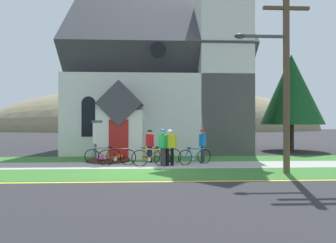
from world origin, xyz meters
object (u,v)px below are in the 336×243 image
at_px(bicycle_red, 103,156).
at_px(cyclist_in_white_jersey, 163,144).
at_px(bicycle_blue, 195,156).
at_px(church_sign, 110,134).
at_px(cyclist_in_green_jersey, 170,145).
at_px(roadside_conifer, 291,89).
at_px(cyclist_in_yellow_jersey, 203,143).
at_px(bicycle_black, 151,157).
at_px(bicycle_orange, 117,157).
at_px(cyclist_in_orange_jersey, 150,144).
at_px(utility_pole, 283,63).
at_px(bicycle_white, 163,155).

xyz_separation_m(bicycle_red, cyclist_in_white_jersey, (2.83, -1.06, 0.60)).
xyz_separation_m(bicycle_red, bicycle_blue, (4.32, -0.53, 0.00)).
bearing_deg(church_sign, cyclist_in_green_jersey, -34.72).
bearing_deg(bicycle_blue, cyclist_in_white_jersey, -160.50).
bearing_deg(bicycle_red, bicycle_blue, -6.99).
bearing_deg(roadside_conifer, cyclist_in_yellow_jersey, -142.53).
relative_size(bicycle_black, bicycle_orange, 1.02).
height_order(church_sign, roadside_conifer, roadside_conifer).
bearing_deg(bicycle_orange, bicycle_blue, 2.55).
bearing_deg(bicycle_blue, roadside_conifer, 38.18).
xyz_separation_m(cyclist_in_orange_jersey, roadside_conifer, (9.71, 5.30, 3.34)).
bearing_deg(bicycle_blue, bicycle_orange, -177.45).
bearing_deg(bicycle_blue, church_sign, 158.77).
bearing_deg(utility_pole, cyclist_in_green_jersey, 155.78).
xyz_separation_m(bicycle_black, bicycle_red, (-2.29, 0.98, -0.02)).
height_order(bicycle_white, roadside_conifer, roadside_conifer).
xyz_separation_m(bicycle_white, cyclist_in_yellow_jersey, (1.90, -0.02, 0.57)).
height_order(cyclist_in_white_jersey, roadside_conifer, roadside_conifer).
xyz_separation_m(bicycle_orange, roadside_conifer, (11.18, 6.14, 3.87)).
relative_size(bicycle_orange, bicycle_blue, 1.06).
distance_m(cyclist_in_yellow_jersey, roadside_conifer, 9.60).
bearing_deg(roadside_conifer, bicycle_black, -146.27).
relative_size(bicycle_orange, roadside_conifer, 0.25).
distance_m(cyclist_in_yellow_jersey, cyclist_in_orange_jersey, 2.57).
relative_size(bicycle_orange, cyclist_in_orange_jersey, 1.07).
bearing_deg(bicycle_blue, bicycle_white, 160.06).
height_order(cyclist_in_yellow_jersey, utility_pole, utility_pole).
bearing_deg(bicycle_red, church_sign, 82.80).
xyz_separation_m(bicycle_black, cyclist_in_white_jersey, (0.54, -0.07, 0.58)).
bearing_deg(utility_pole, roadside_conifer, 61.64).
bearing_deg(cyclist_in_yellow_jersey, cyclist_in_orange_jersey, 175.94).
relative_size(cyclist_in_green_jersey, cyclist_in_white_jersey, 0.98).
xyz_separation_m(church_sign, cyclist_in_white_jersey, (2.69, -2.15, -0.39)).
relative_size(bicycle_red, bicycle_white, 1.03).
bearing_deg(cyclist_in_yellow_jersey, bicycle_red, 179.67).
xyz_separation_m(bicycle_blue, utility_pole, (3.10, -2.38, 3.87)).
bearing_deg(cyclist_in_green_jersey, church_sign, 145.28).
bearing_deg(cyclist_in_white_jersey, bicycle_orange, 169.96).
xyz_separation_m(bicycle_red, bicycle_white, (2.88, -0.01, 0.01)).
bearing_deg(bicycle_white, bicycle_black, -121.10).
height_order(bicycle_red, bicycle_orange, bicycle_orange).
xyz_separation_m(bicycle_red, cyclist_in_orange_jersey, (2.22, 0.15, 0.56)).
bearing_deg(bicycle_blue, bicycle_red, 173.01).
distance_m(bicycle_red, utility_pole, 8.86).
bearing_deg(church_sign, bicycle_orange, -70.98).
bearing_deg(cyclist_in_white_jersey, roadside_conifer, 35.59).
bearing_deg(church_sign, bicycle_blue, -21.23).
bearing_deg(utility_pole, bicycle_white, 147.41).
distance_m(bicycle_orange, bicycle_blue, 3.57).
bearing_deg(bicycle_red, cyclist_in_green_jersey, -17.40).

